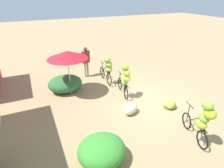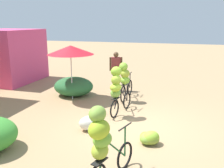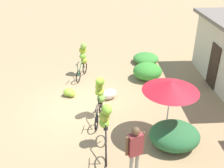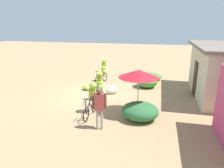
{
  "view_description": "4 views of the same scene",
  "coord_description": "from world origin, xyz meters",
  "px_view_note": "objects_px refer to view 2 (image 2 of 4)",
  "views": [
    {
      "loc": [
        -6.2,
        4.53,
        4.53
      ],
      "look_at": [
        0.11,
        1.68,
        1.13
      ],
      "focal_mm": 30.5,
      "sensor_mm": 36.0,
      "label": 1
    },
    {
      "loc": [
        -6.88,
        -1.36,
        3.06
      ],
      "look_at": [
        0.97,
        1.0,
        1.02
      ],
      "focal_mm": 40.27,
      "sensor_mm": 36.0,
      "label": 2
    },
    {
      "loc": [
        9.19,
        0.71,
        5.99
      ],
      "look_at": [
        0.38,
        1.23,
        1.24
      ],
      "focal_mm": 42.42,
      "sensor_mm": 36.0,
      "label": 3
    },
    {
      "loc": [
        11.08,
        3.84,
        4.23
      ],
      "look_at": [
        0.7,
        1.47,
        1.02
      ],
      "focal_mm": 33.42,
      "sensor_mm": 36.0,
      "label": 4
    }
  ],
  "objects_px": {
    "person_vendor": "(116,67)",
    "bicycle_center_loaded": "(125,78)",
    "shop_pink": "(8,56)",
    "bicycle_near_pile": "(117,87)",
    "banana_pile_on_ground": "(149,138)",
    "market_umbrella": "(71,50)",
    "bicycle_leftmost": "(103,141)",
    "produce_sack": "(91,123)"
  },
  "relations": [
    {
      "from": "shop_pink",
      "to": "bicycle_near_pile",
      "type": "bearing_deg",
      "value": -115.8
    },
    {
      "from": "market_umbrella",
      "to": "person_vendor",
      "type": "distance_m",
      "value": 2.38
    },
    {
      "from": "shop_pink",
      "to": "person_vendor",
      "type": "relative_size",
      "value": 1.82
    },
    {
      "from": "bicycle_leftmost",
      "to": "person_vendor",
      "type": "relative_size",
      "value": 0.94
    },
    {
      "from": "produce_sack",
      "to": "person_vendor",
      "type": "relative_size",
      "value": 0.4
    },
    {
      "from": "bicycle_center_loaded",
      "to": "banana_pile_on_ground",
      "type": "distance_m",
      "value": 3.72
    },
    {
      "from": "banana_pile_on_ground",
      "to": "person_vendor",
      "type": "height_order",
      "value": "person_vendor"
    },
    {
      "from": "person_vendor",
      "to": "shop_pink",
      "type": "bearing_deg",
      "value": 87.45
    },
    {
      "from": "market_umbrella",
      "to": "bicycle_near_pile",
      "type": "relative_size",
      "value": 1.29
    },
    {
      "from": "market_umbrella",
      "to": "person_vendor",
      "type": "bearing_deg",
      "value": -37.56
    },
    {
      "from": "produce_sack",
      "to": "shop_pink",
      "type": "bearing_deg",
      "value": 54.32
    },
    {
      "from": "bicycle_leftmost",
      "to": "produce_sack",
      "type": "bearing_deg",
      "value": 26.12
    },
    {
      "from": "bicycle_leftmost",
      "to": "person_vendor",
      "type": "distance_m",
      "value": 6.95
    },
    {
      "from": "person_vendor",
      "to": "banana_pile_on_ground",
      "type": "bearing_deg",
      "value": -154.7
    },
    {
      "from": "shop_pink",
      "to": "banana_pile_on_ground",
      "type": "relative_size",
      "value": 4.9
    },
    {
      "from": "person_vendor",
      "to": "bicycle_near_pile",
      "type": "bearing_deg",
      "value": -163.45
    },
    {
      "from": "banana_pile_on_ground",
      "to": "person_vendor",
      "type": "distance_m",
      "value": 5.28
    },
    {
      "from": "shop_pink",
      "to": "bicycle_leftmost",
      "type": "bearing_deg",
      "value": -132.69
    },
    {
      "from": "bicycle_center_loaded",
      "to": "person_vendor",
      "type": "relative_size",
      "value": 0.96
    },
    {
      "from": "shop_pink",
      "to": "market_umbrella",
      "type": "bearing_deg",
      "value": -113.61
    },
    {
      "from": "produce_sack",
      "to": "bicycle_center_loaded",
      "type": "bearing_deg",
      "value": -5.09
    },
    {
      "from": "banana_pile_on_ground",
      "to": "produce_sack",
      "type": "bearing_deg",
      "value": 78.73
    },
    {
      "from": "bicycle_center_loaded",
      "to": "banana_pile_on_ground",
      "type": "relative_size",
      "value": 2.6
    },
    {
      "from": "market_umbrella",
      "to": "person_vendor",
      "type": "relative_size",
      "value": 1.23
    },
    {
      "from": "bicycle_leftmost",
      "to": "person_vendor",
      "type": "height_order",
      "value": "person_vendor"
    },
    {
      "from": "shop_pink",
      "to": "person_vendor",
      "type": "height_order",
      "value": "shop_pink"
    },
    {
      "from": "bicycle_near_pile",
      "to": "banana_pile_on_ground",
      "type": "relative_size",
      "value": 2.56
    },
    {
      "from": "person_vendor",
      "to": "bicycle_center_loaded",
      "type": "bearing_deg",
      "value": -150.86
    },
    {
      "from": "bicycle_near_pile",
      "to": "produce_sack",
      "type": "relative_size",
      "value": 2.39
    },
    {
      "from": "bicycle_center_loaded",
      "to": "person_vendor",
      "type": "xyz_separation_m",
      "value": [
        1.36,
        0.76,
        0.16
      ]
    },
    {
      "from": "bicycle_center_loaded",
      "to": "produce_sack",
      "type": "xyz_separation_m",
      "value": [
        -2.99,
        0.27,
        -0.71
      ]
    },
    {
      "from": "banana_pile_on_ground",
      "to": "market_umbrella",
      "type": "bearing_deg",
      "value": 50.34
    },
    {
      "from": "bicycle_leftmost",
      "to": "banana_pile_on_ground",
      "type": "bearing_deg",
      "value": -15.03
    },
    {
      "from": "bicycle_center_loaded",
      "to": "produce_sack",
      "type": "relative_size",
      "value": 2.43
    },
    {
      "from": "banana_pile_on_ground",
      "to": "produce_sack",
      "type": "distance_m",
      "value": 1.76
    },
    {
      "from": "shop_pink",
      "to": "bicycle_near_pile",
      "type": "relative_size",
      "value": 1.91
    },
    {
      "from": "bicycle_near_pile",
      "to": "produce_sack",
      "type": "bearing_deg",
      "value": 162.56
    },
    {
      "from": "market_umbrella",
      "to": "produce_sack",
      "type": "height_order",
      "value": "market_umbrella"
    },
    {
      "from": "market_umbrella",
      "to": "bicycle_leftmost",
      "type": "distance_m",
      "value": 5.93
    },
    {
      "from": "market_umbrella",
      "to": "bicycle_center_loaded",
      "type": "height_order",
      "value": "market_umbrella"
    },
    {
      "from": "shop_pink",
      "to": "banana_pile_on_ground",
      "type": "distance_m",
      "value": 9.62
    },
    {
      "from": "shop_pink",
      "to": "bicycle_center_loaded",
      "type": "height_order",
      "value": "shop_pink"
    }
  ]
}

